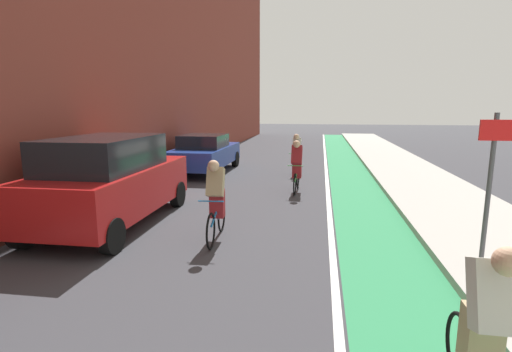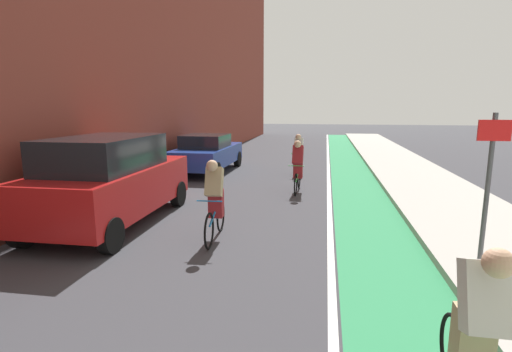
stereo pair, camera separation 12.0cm
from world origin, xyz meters
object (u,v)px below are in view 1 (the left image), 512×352
at_px(parked_suv_red, 110,180).
at_px(cyclist_lead, 487,329).
at_px(street_sign_post, 490,178).
at_px(cyclist_trailing, 297,166).
at_px(cyclist_far, 297,154).
at_px(cyclist_mid, 216,198).
at_px(parked_sedan_blue, 205,153).

height_order(parked_suv_red, cyclist_lead, parked_suv_red).
bearing_deg(street_sign_post, cyclist_trailing, 119.16).
bearing_deg(cyclist_far, cyclist_mid, -97.95).
xyz_separation_m(cyclist_trailing, street_sign_post, (3.17, -5.68, 0.76)).
bearing_deg(parked_sedan_blue, cyclist_far, 2.56).
bearing_deg(parked_suv_red, cyclist_mid, -12.18).
relative_size(cyclist_mid, cyclist_far, 1.04).
bearing_deg(cyclist_trailing, cyclist_lead, -76.56).
height_order(parked_sedan_blue, street_sign_post, street_sign_post).
xyz_separation_m(parked_suv_red, cyclist_far, (3.66, 7.25, -0.21)).
distance_m(parked_suv_red, street_sign_post, 7.24).
height_order(cyclist_trailing, street_sign_post, street_sign_post).
xyz_separation_m(parked_suv_red, cyclist_trailing, (3.86, 4.06, -0.21)).
height_order(parked_sedan_blue, cyclist_lead, cyclist_lead).
height_order(cyclist_trailing, cyclist_far, cyclist_trailing).
xyz_separation_m(parked_sedan_blue, cyclist_lead, (5.92, -11.64, 0.06)).
height_order(parked_suv_red, cyclist_far, parked_suv_red).
bearing_deg(cyclist_mid, cyclist_trailing, 74.39).
bearing_deg(street_sign_post, parked_suv_red, 166.99).
distance_m(cyclist_mid, cyclist_far, 7.88).
distance_m(cyclist_mid, cyclist_trailing, 4.79).
distance_m(parked_sedan_blue, cyclist_far, 3.66).
height_order(cyclist_lead, cyclist_trailing, same).
distance_m(cyclist_lead, street_sign_post, 3.22).
relative_size(parked_suv_red, cyclist_mid, 2.61).
xyz_separation_m(parked_sedan_blue, cyclist_far, (3.66, 0.16, 0.02)).
bearing_deg(parked_suv_red, cyclist_trailing, 46.46).
bearing_deg(cyclist_mid, cyclist_far, 82.05).
bearing_deg(cyclist_lead, cyclist_mid, 129.91).
xyz_separation_m(cyclist_mid, cyclist_trailing, (1.29, 4.61, -0.04)).
distance_m(parked_suv_red, cyclist_lead, 7.47).
height_order(parked_suv_red, parked_sedan_blue, parked_suv_red).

